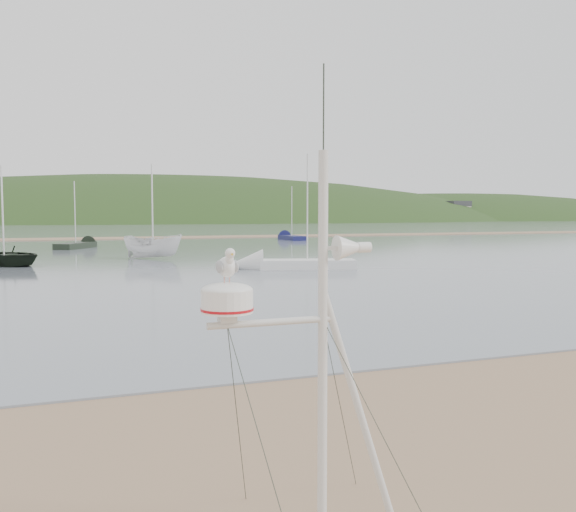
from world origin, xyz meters
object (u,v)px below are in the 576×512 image
object	(u,v)px
boat_white	(153,226)
sailboat_white_near	(275,264)
mast_rig	(319,429)
sailboat_dark_mid	(85,245)
sailboat_blue_far	(287,237)
boat_dark	(3,218)

from	to	relation	value
boat_white	sailboat_white_near	distance (m)	11.31
mast_rig	sailboat_dark_mid	size ratio (longest dim) A/B	0.70
sailboat_blue_far	sailboat_dark_mid	bearing A→B (deg)	-156.63
mast_rig	sailboat_white_near	world-z (taller)	sailboat_white_near
boat_dark	boat_white	bearing A→B (deg)	-27.62
boat_white	sailboat_dark_mid	bearing A→B (deg)	50.58
boat_white	sailboat_dark_mid	world-z (taller)	sailboat_dark_mid
sailboat_white_near	sailboat_blue_far	size ratio (longest dim) A/B	1.05
sailboat_blue_far	boat_white	bearing A→B (deg)	-126.48
mast_rig	boat_dark	bearing A→B (deg)	99.04
mast_rig	sailboat_dark_mid	xyz separation A→B (m)	(-0.29, 52.00, -0.76)
boat_dark	sailboat_blue_far	size ratio (longest dim) A/B	0.82
sailboat_blue_far	mast_rig	bearing A→B (deg)	-110.01
mast_rig	sailboat_blue_far	size ratio (longest dim) A/B	0.66
sailboat_white_near	mast_rig	bearing A→B (deg)	-108.29
sailboat_dark_mid	boat_white	bearing A→B (deg)	-76.58
mast_rig	sailboat_dark_mid	world-z (taller)	sailboat_dark_mid
mast_rig	sailboat_blue_far	distance (m)	65.84
boat_dark	sailboat_white_near	xyz separation A→B (m)	(14.05, -7.50, -2.49)
boat_dark	sailboat_dark_mid	distance (m)	19.10
boat_dark	sailboat_blue_far	world-z (taller)	sailboat_blue_far
boat_white	sailboat_white_near	size ratio (longest dim) A/B	0.61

